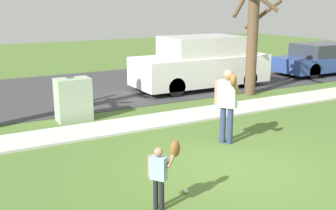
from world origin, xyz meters
TOP-DOWN VIEW (x-y plane):
  - ground_plane at (0.00, 3.50)m, footprint 48.00×48.00m
  - sidewalk_strip at (0.00, 3.60)m, footprint 36.00×1.20m
  - road_surface at (0.00, 8.60)m, footprint 36.00×6.80m
  - person_adult at (0.62, 1.31)m, footprint 0.56×0.83m
  - person_child at (-2.01, -0.61)m, footprint 0.56×0.30m
  - baseball at (-1.45, -0.35)m, footprint 0.07×0.07m
  - utility_cabinet at (-1.82, 4.78)m, footprint 0.89×0.58m
  - street_tree_near at (4.37, 4.97)m, footprint 1.84×1.88m
  - parked_van_white at (3.50, 6.73)m, footprint 5.00×1.95m
  - parked_wagon_blue at (9.91, 6.74)m, footprint 4.50×1.80m

SIDE VIEW (x-z plane):
  - ground_plane at x=0.00m, z-range 0.00..0.00m
  - road_surface at x=0.00m, z-range 0.00..0.02m
  - sidewalk_strip at x=0.00m, z-range 0.00..0.06m
  - baseball at x=-1.45m, z-range 0.00..0.07m
  - utility_cabinet at x=-1.82m, z-range 0.00..1.15m
  - parked_wagon_blue at x=9.91m, z-range 0.00..1.32m
  - person_child at x=-2.01m, z-range 0.16..1.20m
  - parked_van_white at x=3.50m, z-range -0.04..1.84m
  - person_adult at x=0.62m, z-range 0.19..1.87m
  - street_tree_near at x=4.37m, z-range 0.16..4.28m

